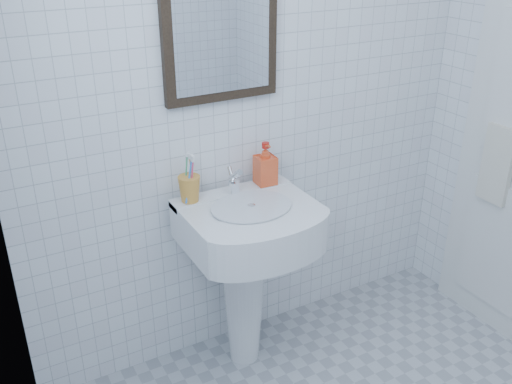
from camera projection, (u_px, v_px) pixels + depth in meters
wall_back at (256, 91)px, 2.47m from camera, size 2.20×0.02×2.50m
wall_left at (49, 324)px, 1.04m from camera, size 0.02×2.40×2.50m
washbasin at (246, 257)px, 2.52m from camera, size 0.56×0.41×0.85m
faucet at (234, 182)px, 2.46m from camera, size 0.05×0.11×0.13m
toothbrush_cup at (189, 189)px, 2.38m from camera, size 0.11×0.11×0.11m
soap_dispenser at (265, 164)px, 2.53m from camera, size 0.09×0.09×0.19m
wall_mirror at (221, 24)px, 2.25m from camera, size 0.50×0.04×0.62m
towel_ring at (507, 128)px, 2.64m from camera, size 0.01×0.18×0.18m
hand_towel at (497, 165)px, 2.71m from camera, size 0.03×0.16×0.38m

